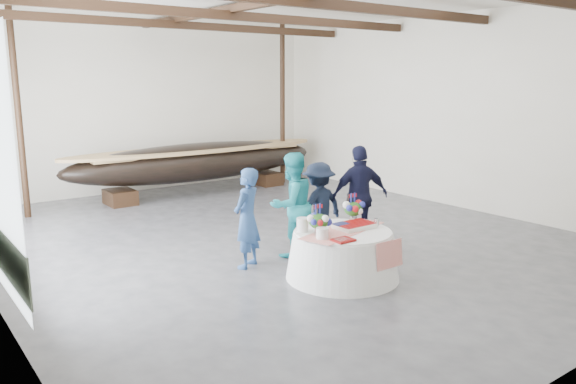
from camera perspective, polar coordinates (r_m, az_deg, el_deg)
floor at (r=10.93m, az=-1.22°, el=-4.55°), size 10.00×12.00×0.01m
wall_back at (r=15.80m, az=-14.14°, el=8.37°), size 10.00×0.02×4.50m
wall_right at (r=14.03m, az=15.77°, el=7.93°), size 0.02×12.00×4.50m
pavilion_structure at (r=11.20m, az=-3.76°, el=16.50°), size 9.80×11.76×4.50m
longboat_display at (r=14.97m, az=-9.04°, el=3.08°), size 7.22×1.44×1.35m
banquet_table at (r=8.70m, az=5.56°, el=-6.30°), size 1.74×1.74×0.75m
tabletop_items at (r=8.65m, az=5.05°, el=-2.78°), size 1.70×1.02×0.40m
guest_woman_blue at (r=9.04m, az=-4.19°, el=-2.67°), size 0.71×0.64×1.63m
guest_woman_teal at (r=9.59m, az=0.39°, el=-1.30°), size 0.92×0.74×1.80m
guest_man_left at (r=10.01m, az=3.13°, el=-1.43°), size 1.03×0.60×1.57m
guest_man_right at (r=10.23m, az=7.30°, el=-0.44°), size 1.17×0.79×1.85m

